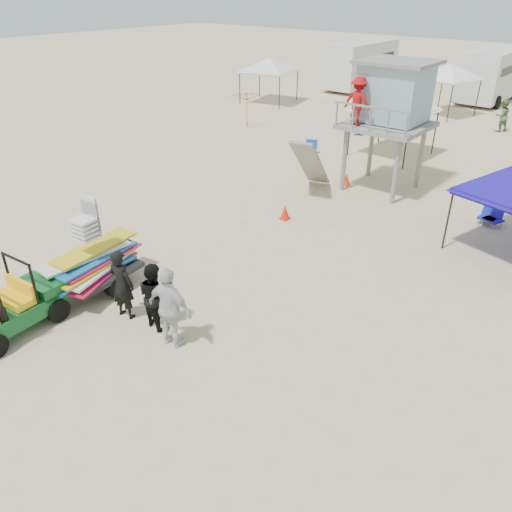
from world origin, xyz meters
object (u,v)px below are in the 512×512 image
Objects in this scene: utility_cart at (7,302)px; lifeguard_tower at (389,98)px; man_left at (122,284)px; surf_trailer at (95,258)px.

lifeguard_tower is (2.10, 13.75, 2.63)m from utility_cart.
lifeguard_tower reaches higher than man_left.
surf_trailer is (0.00, 2.33, 0.13)m from utility_cart.
utility_cart is at bearing -90.06° from surf_trailer.
man_left is at bearing -11.19° from surf_trailer.
utility_cart is 2.54m from man_left.
utility_cart is 0.51× the size of lifeguard_tower.
lifeguard_tower reaches higher than utility_cart.
utility_cart is 1.31× the size of man_left.
surf_trailer is 0.57× the size of lifeguard_tower.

